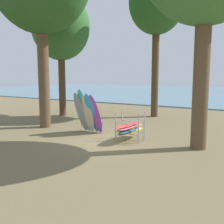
% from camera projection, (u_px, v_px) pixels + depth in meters
% --- Properties ---
extents(ground_plane, '(80.00, 80.00, 0.00)m').
position_uv_depth(ground_plane, '(106.00, 140.00, 11.94)').
color(ground_plane, brown).
extents(lake_water, '(80.00, 36.00, 0.10)m').
position_uv_depth(lake_water, '(221.00, 94.00, 38.12)').
color(lake_water, slate).
rests_on(lake_water, ground).
extents(tree_mid_behind, '(3.58, 3.58, 9.49)m').
position_uv_depth(tree_mid_behind, '(157.00, 4.00, 17.46)').
color(tree_mid_behind, '#4C3823').
rests_on(tree_mid_behind, ground).
extents(tree_far_left_back, '(3.87, 3.87, 8.22)m').
position_uv_depth(tree_far_left_back, '(61.00, 27.00, 18.12)').
color(tree_far_left_back, '#4C3823').
rests_on(tree_far_left_back, ground).
extents(leaning_board_pile, '(1.48, 0.95, 2.17)m').
position_uv_depth(leaning_board_pile, '(88.00, 113.00, 13.26)').
color(leaning_board_pile, gray).
rests_on(leaning_board_pile, ground).
extents(board_storage_rack, '(1.15, 2.13, 1.25)m').
position_uv_depth(board_storage_rack, '(130.00, 128.00, 11.87)').
color(board_storage_rack, '#9EA0A5').
rests_on(board_storage_rack, ground).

